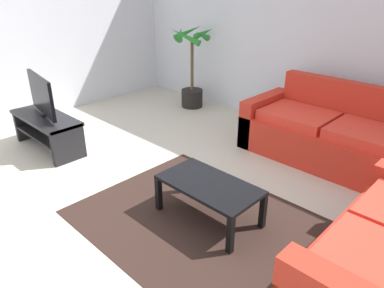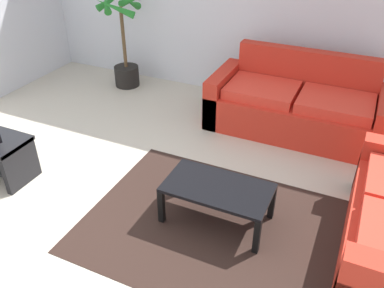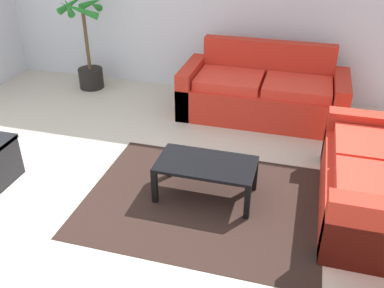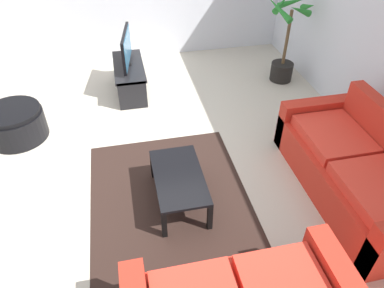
{
  "view_description": "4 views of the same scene",
  "coord_description": "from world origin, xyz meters",
  "px_view_note": "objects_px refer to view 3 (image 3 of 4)",
  "views": [
    {
      "loc": [
        2.54,
        -1.67,
        2.03
      ],
      "look_at": [
        0.37,
        0.56,
        0.57
      ],
      "focal_mm": 33.66,
      "sensor_mm": 36.0,
      "label": 1
    },
    {
      "loc": [
        1.67,
        -2.13,
        2.5
      ],
      "look_at": [
        0.33,
        0.76,
        0.48
      ],
      "focal_mm": 37.51,
      "sensor_mm": 36.0,
      "label": 2
    },
    {
      "loc": [
        1.52,
        -2.83,
        2.49
      ],
      "look_at": [
        0.55,
        0.61,
        0.42
      ],
      "focal_mm": 39.95,
      "sensor_mm": 36.0,
      "label": 3
    },
    {
      "loc": [
        3.37,
        -0.03,
        2.92
      ],
      "look_at": [
        0.63,
        0.56,
        0.66
      ],
      "focal_mm": 33.41,
      "sensor_mm": 36.0,
      "label": 4
    }
  ],
  "objects_px": {
    "couch_loveseat": "(380,183)",
    "potted_palm": "(88,52)",
    "coffee_table": "(206,167)",
    "couch_main": "(263,94)"
  },
  "relations": [
    {
      "from": "couch_loveseat",
      "to": "potted_palm",
      "type": "distance_m",
      "value": 4.33
    },
    {
      "from": "coffee_table",
      "to": "potted_palm",
      "type": "distance_m",
      "value": 3.17
    },
    {
      "from": "couch_main",
      "to": "couch_loveseat",
      "type": "xyz_separation_m",
      "value": [
        1.26,
        -1.69,
        -0.0
      ]
    },
    {
      "from": "couch_main",
      "to": "potted_palm",
      "type": "relative_size",
      "value": 1.53
    },
    {
      "from": "couch_loveseat",
      "to": "couch_main",
      "type": "bearing_deg",
      "value": 126.71
    },
    {
      "from": "couch_main",
      "to": "coffee_table",
      "type": "distance_m",
      "value": 1.91
    },
    {
      "from": "coffee_table",
      "to": "potted_palm",
      "type": "bearing_deg",
      "value": 137.02
    },
    {
      "from": "couch_loveseat",
      "to": "coffee_table",
      "type": "height_order",
      "value": "couch_loveseat"
    },
    {
      "from": "couch_main",
      "to": "coffee_table",
      "type": "xyz_separation_m",
      "value": [
        -0.27,
        -1.89,
        0.02
      ]
    },
    {
      "from": "potted_palm",
      "to": "couch_main",
      "type": "bearing_deg",
      "value": -5.9
    }
  ]
}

